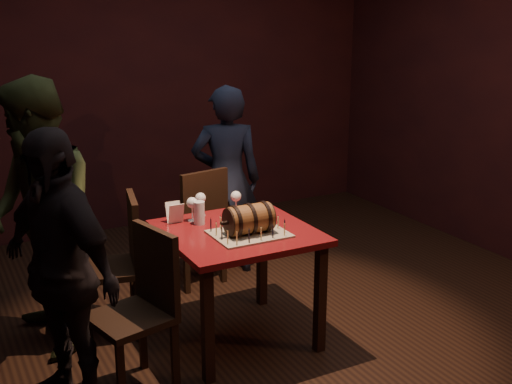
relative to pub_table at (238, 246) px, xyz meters
The scene contains 16 objects.
room_shell 0.78m from the pub_table, 11.96° to the left, with size 5.04×5.04×2.80m.
pub_table is the anchor object (origin of this frame).
cake_board 0.17m from the pub_table, 79.16° to the right, with size 0.45×0.35×0.01m, color gray.
barrel_cake 0.24m from the pub_table, 79.46° to the right, with size 0.34×0.20×0.20m.
birthday_candles 0.20m from the pub_table, 78.93° to the right, with size 0.40×0.30×0.09m.
wine_glass_left 0.41m from the pub_table, 122.13° to the left, with size 0.07×0.07×0.16m.
wine_glass_mid 0.44m from the pub_table, 104.23° to the left, with size 0.07×0.07×0.16m.
wine_glass_right 0.39m from the pub_table, 65.47° to the left, with size 0.07×0.07×0.16m.
pint_of_ale 0.33m from the pub_table, 127.87° to the left, with size 0.07×0.07×0.15m.
menu_card 0.46m from the pub_table, 133.24° to the left, with size 0.10×0.05×0.13m, color white, non-canonical shape.
chair_back 0.93m from the pub_table, 82.99° to the left, with size 0.47×0.47×0.93m.
chair_left_rear 0.79m from the pub_table, 144.74° to the left, with size 0.47×0.47×0.93m.
chair_left_front 0.76m from the pub_table, 160.71° to the right, with size 0.48×0.48×0.93m.
person_back 1.17m from the pub_table, 68.04° to the left, with size 0.56×0.36×1.52m, color black.
person_left_rear 1.22m from the pub_table, 157.14° to the left, with size 0.83×0.65×1.71m, color #303A1D.
person_left_front 1.15m from the pub_table, behind, with size 0.90×0.37×1.53m, color black.
Camera 1 is at (-1.85, -3.44, 2.08)m, focal length 45.00 mm.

